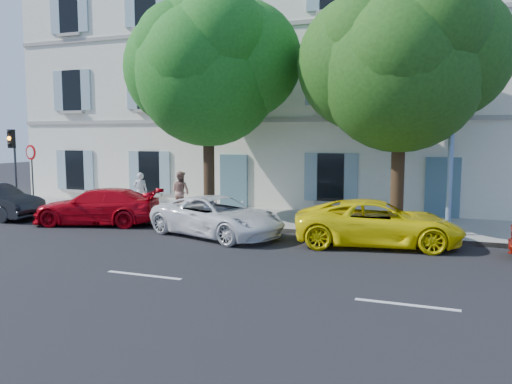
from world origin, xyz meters
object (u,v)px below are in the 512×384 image
at_px(car_red_coupe, 97,206).
at_px(car_white_coupe, 217,216).
at_px(car_yellow_supercar, 378,223).
at_px(street_lamp, 454,84).
at_px(pedestrian_a, 141,191).
at_px(tree_right, 401,70).
at_px(traffic_light, 13,151).
at_px(tree_left, 208,74).
at_px(pedestrian_b, 181,192).
at_px(road_sign, 31,163).

height_order(car_red_coupe, car_white_coupe, car_red_coupe).
bearing_deg(car_yellow_supercar, street_lamp, -62.90).
distance_m(street_lamp, pedestrian_a, 13.08).
distance_m(car_red_coupe, tree_right, 11.83).
relative_size(tree_right, traffic_light, 2.38).
distance_m(traffic_light, street_lamp, 17.93).
height_order(car_white_coupe, tree_right, tree_right).
bearing_deg(street_lamp, tree_right, 173.73).
distance_m(car_red_coupe, car_white_coupe, 5.17).
bearing_deg(tree_left, pedestrian_b, 155.84).
relative_size(car_white_coupe, car_yellow_supercar, 0.96).
bearing_deg(car_red_coupe, car_yellow_supercar, 74.80).
distance_m(car_white_coupe, pedestrian_a, 6.25).
bearing_deg(tree_left, tree_right, -3.97).
xyz_separation_m(car_yellow_supercar, pedestrian_a, (-10.38, 3.01, 0.27)).
relative_size(road_sign, street_lamp, 0.33).
bearing_deg(traffic_light, car_red_coupe, -14.31).
relative_size(car_yellow_supercar, traffic_light, 1.44).
xyz_separation_m(tree_left, road_sign, (-8.09, -0.73, -3.49)).
distance_m(car_red_coupe, pedestrian_b, 3.51).
bearing_deg(pedestrian_b, road_sign, 28.32).
xyz_separation_m(traffic_light, pedestrian_b, (7.40, 1.51, -1.64)).
bearing_deg(street_lamp, pedestrian_a, 173.15).
relative_size(car_white_coupe, street_lamp, 0.57).
bearing_deg(car_red_coupe, tree_right, 83.80).
height_order(car_red_coupe, traffic_light, traffic_light).
xyz_separation_m(car_white_coupe, road_sign, (-9.64, 1.87, 1.50)).
relative_size(car_yellow_supercar, pedestrian_b, 2.90).
height_order(tree_left, tree_right, tree_left).
bearing_deg(car_red_coupe, car_white_coupe, 70.05).
bearing_deg(car_yellow_supercar, pedestrian_b, 60.52).
height_order(road_sign, street_lamp, street_lamp).
bearing_deg(traffic_light, tree_left, 4.80).
relative_size(tree_right, road_sign, 2.94).
distance_m(tree_right, street_lamp, 1.70).
bearing_deg(pedestrian_a, tree_left, 136.68).
height_order(tree_left, traffic_light, tree_left).
relative_size(traffic_light, pedestrian_b, 2.01).
xyz_separation_m(car_yellow_supercar, traffic_light, (-15.79, 1.43, 1.96)).
height_order(car_yellow_supercar, tree_left, tree_left).
xyz_separation_m(tree_left, pedestrian_b, (-1.68, 0.75, -4.65)).
xyz_separation_m(car_white_coupe, tree_left, (-1.55, 2.60, 4.99)).
height_order(traffic_light, pedestrian_a, traffic_light).
relative_size(tree_left, road_sign, 3.06).
height_order(pedestrian_a, pedestrian_b, pedestrian_b).
bearing_deg(car_red_coupe, traffic_light, -119.34).
height_order(car_yellow_supercar, road_sign, road_sign).
xyz_separation_m(traffic_light, pedestrian_a, (5.40, 1.58, -1.69)).
bearing_deg(tree_right, tree_left, 176.03).
distance_m(car_white_coupe, tree_right, 7.61).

